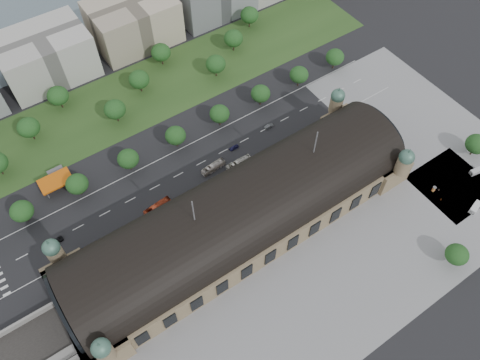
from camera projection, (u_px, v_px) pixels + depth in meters
ground at (241, 227)px, 194.61m from camera, size 900.00×900.00×0.00m
station at (241, 215)px, 186.21m from camera, size 150.00×48.40×44.30m
plaza_south at (328, 298)px, 176.89m from camera, size 190.00×48.00×0.12m
plaza_east at (415, 123)px, 228.00m from camera, size 56.00×100.00×0.12m
road_slab at (155, 187)px, 206.23m from camera, size 260.00×26.00×0.10m
grass_belt at (111, 108)px, 234.05m from camera, size 300.00×45.00×0.10m
petrol_station at (56, 177)px, 205.82m from camera, size 14.00×13.00×5.05m
office_3 at (46, 56)px, 238.43m from camera, size 45.00×32.00×24.00m
office_4 at (134, 22)px, 254.64m from camera, size 45.00×32.00×24.00m
tree_row_2 at (22, 211)px, 190.44m from camera, size 9.60×9.60×11.52m
tree_row_3 at (77, 184)px, 198.22m from camera, size 9.60×9.60×11.52m
tree_row_4 at (128, 159)px, 206.01m from camera, size 9.60×9.60×11.52m
tree_row_5 at (175, 135)px, 213.79m from camera, size 9.60×9.60×11.52m
tree_row_6 at (220, 114)px, 221.57m from camera, size 9.60×9.60×11.52m
tree_row_7 at (261, 94)px, 229.35m from camera, size 9.60×9.60×11.52m
tree_row_8 at (299, 75)px, 237.13m from camera, size 9.60×9.60×11.52m
tree_row_9 at (335, 57)px, 244.91m from camera, size 9.60×9.60×11.52m
tree_belt_4 at (28, 127)px, 215.78m from camera, size 10.40×10.40×12.48m
tree_belt_5 at (58, 96)px, 227.66m from camera, size 10.40×10.40×12.48m
tree_belt_6 at (115, 109)px, 222.38m from camera, size 10.40×10.40×12.48m
tree_belt_7 at (139, 79)px, 234.26m from camera, size 10.40×10.40×12.48m
tree_belt_8 at (161, 52)px, 246.13m from camera, size 10.40×10.40×12.48m
tree_belt_9 at (216, 64)px, 240.86m from camera, size 10.40×10.40×12.48m
tree_belt_10 at (233, 38)px, 252.74m from camera, size 10.40×10.40×12.48m
tree_belt_11 at (249, 15)px, 264.61m from camera, size 10.40×10.40×12.48m
tree_plaza_ne at (477, 144)px, 210.86m from camera, size 10.00×10.00×11.69m
tree_plaza_s at (457, 255)px, 179.91m from camera, size 9.00×9.00×10.64m
traffic_car_2 at (56, 241)px, 190.00m from camera, size 5.78×3.26×1.52m
traffic_car_4 at (234, 147)px, 218.24m from camera, size 4.67×1.92×1.58m
traffic_car_5 at (269, 126)px, 225.91m from camera, size 4.85×1.74×1.59m
parked_car_0 at (59, 278)px, 180.97m from camera, size 4.34×3.57×1.39m
parked_car_1 at (117, 245)px, 189.04m from camera, size 5.58×4.33×1.41m
parked_car_2 at (82, 255)px, 186.42m from camera, size 5.91×5.32×1.65m
parked_car_3 at (141, 230)px, 192.94m from camera, size 4.81×3.28×1.52m
parked_car_4 at (107, 251)px, 187.54m from camera, size 4.94×3.70×1.56m
parked_car_5 at (154, 215)px, 197.12m from camera, size 5.75×4.63×1.45m
parked_car_6 at (131, 236)px, 191.48m from camera, size 4.77×3.22×1.28m
bus_west at (158, 207)px, 198.18m from camera, size 13.01×4.25×3.56m
bus_mid at (213, 167)px, 210.62m from camera, size 12.16×3.85×3.33m
bus_east at (239, 163)px, 211.70m from camera, size 12.57×3.00×3.50m
van_east at (475, 172)px, 209.71m from camera, size 5.89×3.13×2.43m
van_south at (475, 208)px, 198.41m from camera, size 6.94×4.12×2.82m
advertising_column at (434, 189)px, 203.85m from camera, size 1.55×1.55×2.94m
pedestrian_1 at (441, 199)px, 201.57m from camera, size 0.50×0.66×1.64m
pedestrian_2 at (439, 190)px, 204.56m from camera, size 0.79×0.88×1.58m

